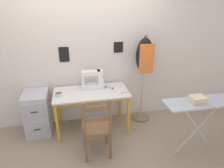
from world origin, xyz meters
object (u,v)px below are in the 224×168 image
Objects in this scene: sewing_machine at (94,80)px; fabric_bowl at (59,94)px; thread_spool_mid_table at (109,88)px; wooden_chair at (97,128)px; scissors at (124,92)px; thread_spool_far_edge at (113,88)px; dress_form at (144,61)px; storage_box at (197,99)px; thread_spool_near_machine at (106,87)px; ironing_board at (203,104)px; filing_cabinet at (38,113)px.

sewing_machine is 0.62m from fabric_bowl.
wooden_chair is (-0.32, -0.70, -0.29)m from thread_spool_mid_table.
scissors is 0.23m from thread_spool_far_edge.
dress_form is (1.46, 0.19, 0.40)m from fabric_bowl.
thread_spool_far_edge is at bearing 132.47° from scissors.
thread_spool_mid_table is at bearing 135.39° from storage_box.
dress_form is 7.96× the size of storage_box.
wooden_chair is at bearing -109.81° from thread_spool_near_machine.
scissors is 1.18m from ironing_board.
wooden_chair reaches higher than fabric_bowl.
thread_spool_far_edge is (0.10, -0.08, -0.00)m from thread_spool_near_machine.
ironing_board is at bearing -23.66° from fabric_bowl.
thread_spool_near_machine is 0.07m from thread_spool_mid_table.
scissors is 3.21× the size of thread_spool_far_edge.
fabric_bowl is 0.88m from thread_spool_far_edge.
thread_spool_mid_table is 0.20× the size of storage_box.
storage_box reaches higher than scissors.
fabric_bowl is 2.02m from storage_box.
filing_cabinet is (-0.39, 0.15, -0.38)m from fabric_bowl.
scissors is 0.09× the size of dress_form.
filing_cabinet is 3.67× the size of storage_box.
thread_spool_near_machine is 0.20× the size of storage_box.
wooden_chair is at bearing -140.50° from dress_form.
scissors is at bearing 43.74° from wooden_chair.
sewing_machine is 9.21× the size of thread_spool_mid_table.
thread_spool_far_edge is (-0.15, 0.17, 0.01)m from scissors.
filing_cabinet is 2.49m from storage_box.
sewing_machine is 9.11× the size of thread_spool_near_machine.
storage_box is (0.94, -0.94, 0.17)m from thread_spool_far_edge.
sewing_machine is at bearing 166.79° from thread_spool_mid_table.
storage_box is at bearing -44.61° from thread_spool_mid_table.
scissors is at bearing 135.66° from storage_box.
sewing_machine is 2.56× the size of scissors.
thread_spool_mid_table is at bearing 65.61° from wooden_chair.
storage_box is (-0.11, -0.02, 0.10)m from ironing_board.
fabric_bowl is 0.84m from thread_spool_mid_table.
sewing_machine is 0.35× the size of ironing_board.
filing_cabinet is at bearing 178.10° from thread_spool_mid_table.
thread_spool_near_machine is 0.04× the size of ironing_board.
wooden_chair is 4.75× the size of storage_box.
ironing_board is (1.35, -1.02, -0.06)m from sewing_machine.
thread_spool_mid_table reaches higher than scissors.
dress_form reaches higher than wooden_chair.
filing_cabinet is at bearing -178.92° from sewing_machine.
sewing_machine is 0.39× the size of wooden_chair.
dress_form is (0.94, 0.78, 0.69)m from wooden_chair.
thread_spool_near_machine reaches higher than thread_spool_mid_table.
wooden_chair reaches higher than ironing_board.
storage_box is (0.79, -0.77, 0.19)m from scissors.
fabric_bowl reaches higher than thread_spool_near_machine.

